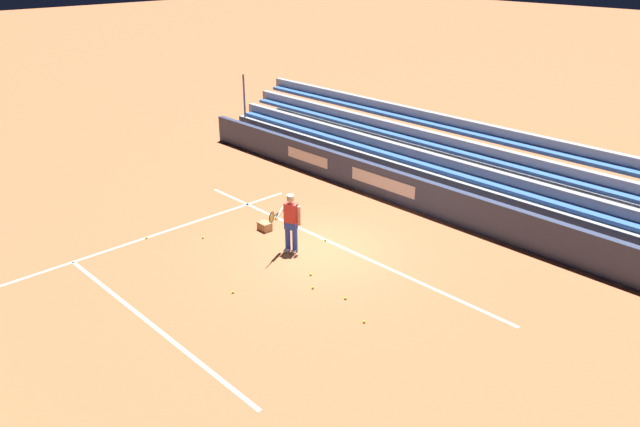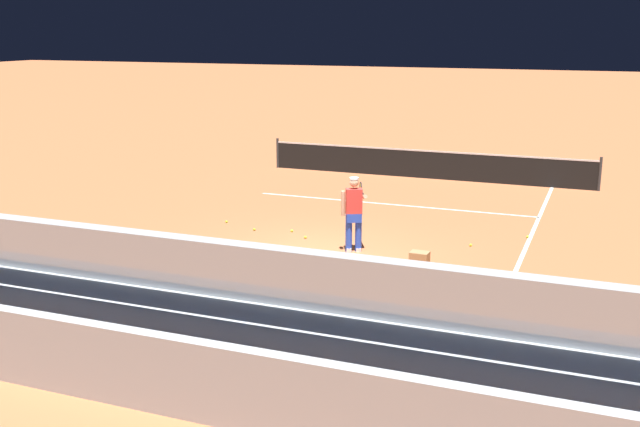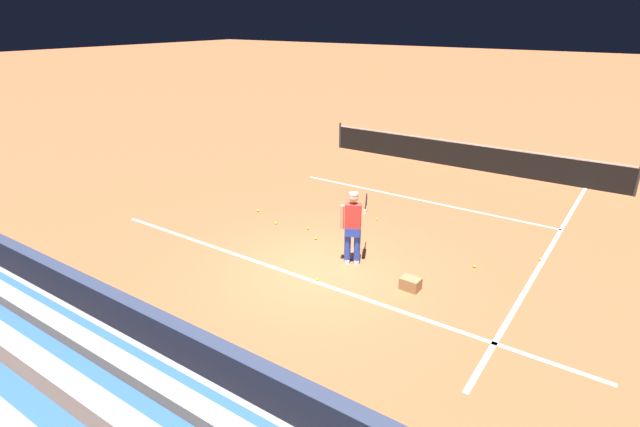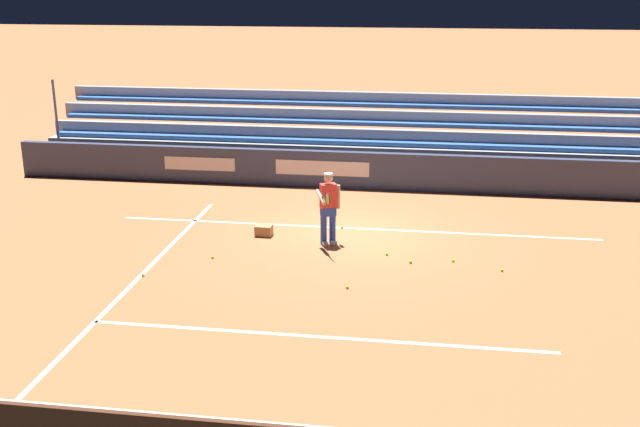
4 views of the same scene
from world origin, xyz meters
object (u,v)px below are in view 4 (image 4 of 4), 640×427
ball_box_cardboard (264,231)px  tennis_ball_toward_net (453,260)px  tennis_player (328,208)px  tennis_ball_near_player (347,287)px  tennis_ball_by_box (212,257)px  tennis_ball_midcourt (143,275)px  tennis_ball_on_baseline (342,227)px  tennis_ball_far_right (387,254)px  tennis_ball_far_left (411,262)px  tennis_ball_stray_back (502,270)px

ball_box_cardboard → tennis_ball_toward_net: ball_box_cardboard is taller
tennis_player → ball_box_cardboard: bearing=-12.5°
tennis_ball_near_player → tennis_ball_by_box: 3.40m
ball_box_cardboard → tennis_ball_midcourt: 3.52m
tennis_player → tennis_ball_by_box: tennis_player is taller
tennis_ball_on_baseline → tennis_ball_by_box: size_ratio=1.00×
tennis_ball_toward_net → tennis_ball_midcourt: (6.47, 1.81, 0.00)m
tennis_ball_far_right → tennis_ball_far_left: 0.69m
tennis_ball_toward_net → tennis_ball_far_left: 0.96m
tennis_ball_stray_back → tennis_ball_far_right: bearing=-14.1°
tennis_ball_far_left → tennis_ball_by_box: (4.39, 0.36, 0.00)m
tennis_ball_stray_back → tennis_ball_by_box: (6.34, 0.16, 0.00)m
ball_box_cardboard → tennis_ball_stray_back: (-5.54, 1.54, -0.10)m
ball_box_cardboard → tennis_ball_near_player: ball_box_cardboard is taller
tennis_ball_stray_back → tennis_ball_midcourt: bearing=10.5°
tennis_player → ball_box_cardboard: size_ratio=4.29×
tennis_ball_near_player → tennis_ball_far_left: bearing=-127.3°
tennis_ball_far_right → tennis_ball_near_player: (0.67, 2.03, 0.00)m
tennis_player → tennis_ball_on_baseline: bearing=-99.1°
tennis_ball_stray_back → tennis_ball_by_box: 6.34m
tennis_ball_far_right → tennis_ball_far_left: size_ratio=1.00×
tennis_ball_far_right → tennis_ball_by_box: size_ratio=1.00×
tennis_player → tennis_ball_on_baseline: tennis_player is taller
tennis_ball_toward_net → tennis_ball_on_baseline: (2.71, -1.93, 0.00)m
tennis_player → tennis_ball_midcourt: tennis_player is taller
tennis_ball_far_left → tennis_ball_near_player: size_ratio=1.00×
tennis_ball_toward_net → tennis_ball_near_player: (2.15, 1.83, 0.00)m
tennis_player → tennis_ball_toward_net: 3.11m
tennis_ball_stray_back → tennis_ball_far_left: bearing=-5.9°
tennis_player → tennis_ball_near_player: size_ratio=25.98×
tennis_ball_toward_net → tennis_ball_by_box: bearing=6.3°
ball_box_cardboard → tennis_player: bearing=167.5°
tennis_ball_midcourt → ball_box_cardboard: bearing=-123.7°
ball_box_cardboard → tennis_ball_near_player: (-2.37, 2.94, -0.10)m
tennis_ball_midcourt → tennis_ball_stray_back: 7.62m
tennis_ball_near_player → tennis_ball_on_baseline: 3.80m
tennis_player → ball_box_cardboard: tennis_player is taller
ball_box_cardboard → tennis_ball_toward_net: (-4.52, 1.11, -0.10)m
tennis_ball_toward_net → tennis_ball_on_baseline: same height
tennis_ball_midcourt → tennis_ball_stray_back: (-7.49, -1.38, 0.00)m
ball_box_cardboard → tennis_ball_far_right: size_ratio=6.06×
tennis_player → tennis_ball_far_right: tennis_player is taller
tennis_player → tennis_ball_far_left: (-1.96, 0.98, -0.86)m
tennis_ball_toward_net → tennis_ball_midcourt: same height
tennis_ball_by_box → tennis_ball_far_right: bearing=-168.4°
tennis_ball_toward_net → tennis_ball_stray_back: bearing=157.2°
tennis_ball_far_right → tennis_ball_near_player: size_ratio=1.00×
tennis_ball_toward_net → tennis_ball_far_left: bearing=13.7°
tennis_player → tennis_ball_on_baseline: (-0.19, -1.18, -0.86)m
tennis_ball_far_right → tennis_ball_toward_net: bearing=172.3°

